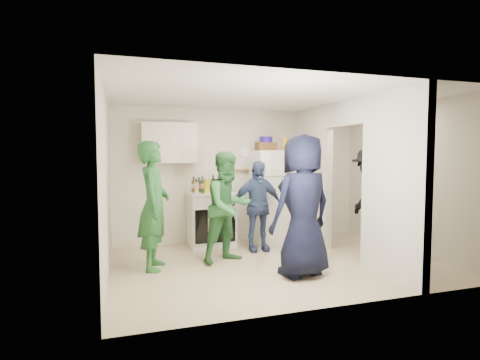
% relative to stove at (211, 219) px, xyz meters
% --- Properties ---
extents(floor, '(4.80, 4.80, 0.00)m').
position_rel_stove_xyz_m(floor, '(0.69, -1.37, -0.49)').
color(floor, beige).
rests_on(floor, ground).
extents(wall_back, '(4.80, 0.00, 4.80)m').
position_rel_stove_xyz_m(wall_back, '(0.69, 0.33, 0.76)').
color(wall_back, silver).
rests_on(wall_back, floor).
extents(wall_front, '(4.80, 0.00, 4.80)m').
position_rel_stove_xyz_m(wall_front, '(0.69, -3.07, 0.76)').
color(wall_front, silver).
rests_on(wall_front, floor).
extents(wall_left, '(0.00, 3.40, 3.40)m').
position_rel_stove_xyz_m(wall_left, '(-1.71, -1.37, 0.76)').
color(wall_left, silver).
rests_on(wall_left, floor).
extents(wall_right, '(0.00, 3.40, 3.40)m').
position_rel_stove_xyz_m(wall_right, '(3.09, -1.37, 0.76)').
color(wall_right, silver).
rests_on(wall_right, floor).
extents(ceiling, '(4.80, 4.80, 0.00)m').
position_rel_stove_xyz_m(ceiling, '(0.69, -1.37, 2.01)').
color(ceiling, white).
rests_on(ceiling, wall_back).
extents(partition_pier_back, '(0.12, 1.20, 2.50)m').
position_rel_stove_xyz_m(partition_pier_back, '(1.89, -0.27, 0.76)').
color(partition_pier_back, silver).
rests_on(partition_pier_back, floor).
extents(partition_pier_front, '(0.12, 1.20, 2.50)m').
position_rel_stove_xyz_m(partition_pier_front, '(1.89, -2.47, 0.76)').
color(partition_pier_front, silver).
rests_on(partition_pier_front, floor).
extents(partition_header, '(0.12, 1.00, 0.40)m').
position_rel_stove_xyz_m(partition_header, '(1.89, -1.37, 1.81)').
color(partition_header, silver).
rests_on(partition_header, partition_pier_back).
extents(stove, '(0.82, 0.68, 0.97)m').
position_rel_stove_xyz_m(stove, '(0.00, 0.00, 0.00)').
color(stove, white).
rests_on(stove, floor).
extents(upper_cabinet, '(0.95, 0.34, 0.70)m').
position_rel_stove_xyz_m(upper_cabinet, '(-0.71, 0.15, 1.36)').
color(upper_cabinet, silver).
rests_on(upper_cabinet, wall_back).
extents(fridge, '(0.71, 0.69, 1.72)m').
position_rel_stove_xyz_m(fridge, '(1.16, -0.03, 0.37)').
color(fridge, white).
rests_on(fridge, floor).
extents(wicker_basket, '(0.35, 0.25, 0.15)m').
position_rel_stove_xyz_m(wicker_basket, '(1.06, 0.02, 1.31)').
color(wicker_basket, brown).
rests_on(wicker_basket, fridge).
extents(blue_bowl, '(0.24, 0.24, 0.11)m').
position_rel_stove_xyz_m(blue_bowl, '(1.06, 0.02, 1.44)').
color(blue_bowl, '#271490').
rests_on(blue_bowl, wicker_basket).
extents(yellow_cup_stack_top, '(0.09, 0.09, 0.25)m').
position_rel_stove_xyz_m(yellow_cup_stack_top, '(1.38, -0.13, 1.36)').
color(yellow_cup_stack_top, gold).
rests_on(yellow_cup_stack_top, fridge).
extents(wall_clock, '(0.22, 0.02, 0.22)m').
position_rel_stove_xyz_m(wall_clock, '(0.74, 0.31, 1.21)').
color(wall_clock, white).
rests_on(wall_clock, wall_back).
extents(spice_shelf, '(0.35, 0.08, 0.03)m').
position_rel_stove_xyz_m(spice_shelf, '(0.69, 0.28, 0.86)').
color(spice_shelf, olive).
rests_on(spice_shelf, wall_back).
extents(nook_window, '(0.03, 0.70, 0.80)m').
position_rel_stove_xyz_m(nook_window, '(3.07, -1.17, 1.16)').
color(nook_window, black).
rests_on(nook_window, wall_right).
extents(nook_window_frame, '(0.04, 0.76, 0.86)m').
position_rel_stove_xyz_m(nook_window_frame, '(3.05, -1.17, 1.16)').
color(nook_window_frame, white).
rests_on(nook_window_frame, wall_right).
extents(nook_valance, '(0.04, 0.82, 0.18)m').
position_rel_stove_xyz_m(nook_valance, '(3.03, -1.17, 1.51)').
color(nook_valance, white).
rests_on(nook_valance, wall_right).
extents(yellow_cup_stack_stove, '(0.09, 0.09, 0.25)m').
position_rel_stove_xyz_m(yellow_cup_stack_stove, '(-0.12, -0.22, 0.61)').
color(yellow_cup_stack_stove, yellow).
rests_on(yellow_cup_stack_stove, stove).
extents(red_cup, '(0.09, 0.09, 0.12)m').
position_rel_stove_xyz_m(red_cup, '(0.22, -0.20, 0.55)').
color(red_cup, red).
rests_on(red_cup, stove).
extents(person_green_left, '(0.58, 0.75, 1.84)m').
position_rel_stove_xyz_m(person_green_left, '(-1.09, -1.09, 0.43)').
color(person_green_left, '#2B6C2B').
rests_on(person_green_left, floor).
extents(person_green_center, '(1.00, 0.90, 1.69)m').
position_rel_stove_xyz_m(person_green_center, '(0.03, -1.05, 0.36)').
color(person_green_center, '#35783E').
rests_on(person_green_center, floor).
extents(person_denim, '(0.91, 0.39, 1.54)m').
position_rel_stove_xyz_m(person_denim, '(0.68, -0.57, 0.28)').
color(person_denim, '#3B5781').
rests_on(person_denim, floor).
extents(person_navy, '(1.06, 0.82, 1.92)m').
position_rel_stove_xyz_m(person_navy, '(0.81, -2.01, 0.47)').
color(person_navy, black).
rests_on(person_navy, floor).
extents(person_nook, '(0.94, 1.28, 1.77)m').
position_rel_stove_xyz_m(person_nook, '(2.46, -1.23, 0.40)').
color(person_nook, black).
rests_on(person_nook, floor).
extents(bottle_a, '(0.08, 0.08, 0.28)m').
position_rel_stove_xyz_m(bottle_a, '(-0.29, 0.12, 0.63)').
color(bottle_a, brown).
rests_on(bottle_a, stove).
extents(bottle_b, '(0.07, 0.07, 0.30)m').
position_rel_stove_xyz_m(bottle_b, '(-0.17, -0.06, 0.64)').
color(bottle_b, '#1A4F30').
rests_on(bottle_b, stove).
extents(bottle_c, '(0.06, 0.06, 0.24)m').
position_rel_stove_xyz_m(bottle_c, '(-0.08, 0.15, 0.61)').
color(bottle_c, '#A6AAB4').
rests_on(bottle_c, stove).
extents(bottle_d, '(0.07, 0.07, 0.25)m').
position_rel_stove_xyz_m(bottle_d, '(0.04, -0.06, 0.61)').
color(bottle_d, brown).
rests_on(bottle_d, stove).
extents(bottle_e, '(0.07, 0.07, 0.28)m').
position_rel_stove_xyz_m(bottle_e, '(0.10, 0.20, 0.62)').
color(bottle_e, gray).
rests_on(bottle_e, stove).
extents(bottle_f, '(0.07, 0.07, 0.29)m').
position_rel_stove_xyz_m(bottle_f, '(0.18, 0.03, 0.63)').
color(bottle_f, '#163714').
rests_on(bottle_f, stove).
extents(bottle_g, '(0.08, 0.08, 0.24)m').
position_rel_stove_xyz_m(bottle_g, '(0.26, 0.14, 0.61)').
color(bottle_g, olive).
rests_on(bottle_g, stove).
extents(bottle_h, '(0.07, 0.07, 0.26)m').
position_rel_stove_xyz_m(bottle_h, '(-0.28, -0.11, 0.62)').
color(bottle_h, silver).
rests_on(bottle_h, stove).
extents(bottle_i, '(0.06, 0.06, 0.31)m').
position_rel_stove_xyz_m(bottle_i, '(0.06, 0.09, 0.64)').
color(bottle_i, '#50390D').
rests_on(bottle_i, stove).
extents(bottle_j, '(0.08, 0.08, 0.24)m').
position_rel_stove_xyz_m(bottle_j, '(0.32, -0.11, 0.61)').
color(bottle_j, '#205E36').
rests_on(bottle_j, stove).
extents(bottle_k, '(0.07, 0.07, 0.27)m').
position_rel_stove_xyz_m(bottle_k, '(-0.21, 0.03, 0.62)').
color(bottle_k, brown).
rests_on(bottle_k, stove).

